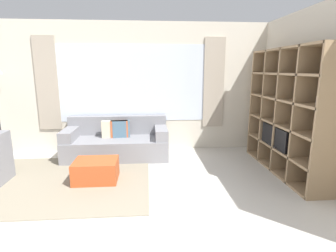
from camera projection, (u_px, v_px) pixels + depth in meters
name	position (u px, v px, depth m)	size (l,w,h in m)	color
wall_back	(133.00, 88.00, 5.56)	(6.90, 0.11, 2.70)	beige
wall_right	(312.00, 95.00, 4.10)	(0.07, 4.60, 2.70)	beige
area_rug	(58.00, 181.00, 4.15)	(2.88, 2.24, 0.01)	gray
shelving_unit	(289.00, 113.00, 4.38)	(0.44, 2.14, 2.08)	#232328
couch_main	(117.00, 142.00, 5.29)	(2.02, 0.89, 0.79)	gray
ottoman	(96.00, 171.00, 4.14)	(0.67, 0.53, 0.34)	#B74C23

